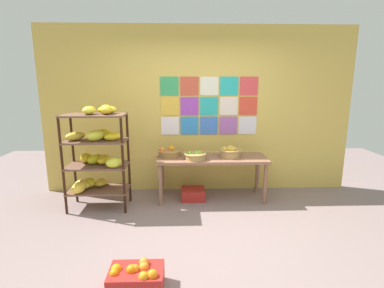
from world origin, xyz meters
The scene contains 9 objects.
ground centered at (0.00, 0.00, 0.00)m, with size 9.55×9.55×0.00m, color gray.
back_wall_with_art centered at (0.00, 1.80, 1.35)m, with size 5.08×0.07×2.70m.
banana_shelf_unit centered at (-1.50, 1.09, 0.84)m, with size 0.86×0.58×1.51m.
display_table centered at (0.20, 1.36, 0.60)m, with size 1.69×0.60×0.68m.
fruit_basket_left centered at (-0.07, 1.25, 0.73)m, with size 0.33×0.33×0.12m.
fruit_basket_right centered at (0.48, 1.36, 0.76)m, with size 0.34×0.34×0.18m.
fruit_basket_back_left centered at (-0.46, 1.45, 0.74)m, with size 0.37×0.37×0.16m.
produce_crate_under_table centered at (-0.09, 1.34, 0.08)m, with size 0.36×0.33×0.17m, color #AE241E.
orange_crate_foreground centered at (-0.68, -0.71, 0.12)m, with size 0.48×0.32×0.26m.
Camera 1 is at (-0.27, -3.00, 1.82)m, focal length 27.28 mm.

